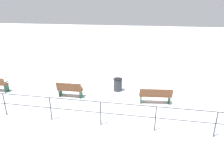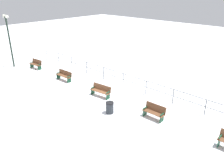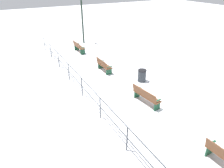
# 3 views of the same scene
# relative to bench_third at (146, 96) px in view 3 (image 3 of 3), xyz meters

# --- Properties ---
(ground_plane) EXTENTS (80.00, 80.00, 0.00)m
(ground_plane) POSITION_rel_bench_third_xyz_m (0.01, 0.01, -0.47)
(ground_plane) COLOR white
(ground_plane) RESTS_ON ground
(bench_third) EXTENTS (0.68, 1.73, 0.89)m
(bench_third) POSITION_rel_bench_third_xyz_m (0.00, 0.00, 0.00)
(bench_third) COLOR brown
(bench_third) RESTS_ON ground
(bench_fourth) EXTENTS (0.56, 1.44, 0.91)m
(bench_fourth) POSITION_rel_bench_third_xyz_m (-0.07, 4.69, -0.01)
(bench_fourth) COLOR brown
(bench_fourth) RESTS_ON ground
(bench_fifth) EXTENTS (0.57, 1.55, 0.93)m
(bench_fifth) POSITION_rel_bench_third_xyz_m (-0.15, 9.38, 0.02)
(bench_fifth) COLOR brown
(bench_fifth) RESTS_ON ground
(lamppost_middle) EXTENTS (0.22, 1.02, 4.32)m
(lamppost_middle) POSITION_rel_bench_third_xyz_m (1.27, 11.82, 2.16)
(lamppost_middle) COLOR #1E2D23
(lamppost_middle) RESTS_ON ground
(waterfront_railing) EXTENTS (0.05, 23.01, 1.14)m
(waterfront_railing) POSITION_rel_bench_third_xyz_m (-2.58, 0.01, 0.30)
(waterfront_railing) COLOR #383D42
(waterfront_railing) RESTS_ON ground
(trash_bin) EXTENTS (0.53, 0.53, 0.77)m
(trash_bin) POSITION_rel_bench_third_xyz_m (1.36, 2.22, -0.08)
(trash_bin) COLOR #2D3338
(trash_bin) RESTS_ON ground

